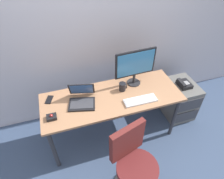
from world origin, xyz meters
The scene contains 12 objects.
ground_plane centered at (0.00, 0.00, 0.00)m, with size 8.00×8.00×0.00m, color #384966.
back_wall centered at (0.00, 0.68, 1.40)m, with size 6.00×0.10×2.80m, color #B5B2BE.
desk centered at (0.00, 0.00, 0.67)m, with size 1.76×0.66×0.75m.
file_cabinet centered at (1.13, 0.08, 0.29)m, with size 0.42×0.53×0.58m.
desk_phone centered at (1.12, 0.07, 0.62)m, with size 0.17×0.20×0.09m.
office_chair centered at (-0.01, -0.80, 0.45)m, with size 0.52×0.54×0.97m.
monitor_main centered at (0.36, 0.17, 1.05)m, with size 0.54×0.18×0.50m.
keyboard centered at (0.31, -0.18, 0.77)m, with size 0.41×0.14×0.03m.
laptop centered at (-0.37, 0.03, 0.81)m, with size 0.37×0.37×0.23m.
trackball_mouse centered at (-0.75, -0.13, 0.78)m, with size 0.11×0.09×0.07m.
coffee_mug centered at (0.17, 0.08, 0.81)m, with size 0.10×0.09×0.11m.
cell_phone centered at (-0.76, 0.18, 0.76)m, with size 0.07×0.14×0.01m, color black.
Camera 1 is at (-0.55, -1.71, 2.46)m, focal length 31.57 mm.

